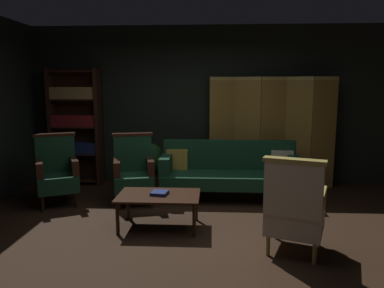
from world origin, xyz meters
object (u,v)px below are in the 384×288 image
armchair_wing_right (134,171)px  book_navy_cloth (160,193)px  velvet_couch (229,169)px  folding_screen (272,131)px  coffee_table (159,198)px  potted_plant (150,163)px  armchair_gilt_accent (295,208)px  armchair_wing_left (57,171)px  bookshelf (76,124)px

armchair_wing_right → book_navy_cloth: bearing=-61.0°
velvet_couch → book_navy_cloth: bearing=-125.0°
velvet_couch → book_navy_cloth: 1.59m
folding_screen → book_navy_cloth: size_ratio=10.82×
coffee_table → potted_plant: (-0.40, 1.69, 0.09)m
armchair_gilt_accent → armchair_wing_left: size_ratio=1.00×
coffee_table → armchair_wing_left: armchair_wing_left is taller
armchair_wing_left → potted_plant: armchair_wing_left is taller
potted_plant → armchair_gilt_accent: bearing=-50.7°
coffee_table → book_navy_cloth: size_ratio=5.04×
velvet_couch → coffee_table: 1.61m
folding_screen → potted_plant: size_ratio=2.69×
folding_screen → armchair_wing_left: 3.55m
coffee_table → potted_plant: potted_plant is taller
armchair_wing_right → folding_screen: bearing=25.5°
coffee_table → armchair_wing_right: bearing=118.5°
potted_plant → book_navy_cloth: potted_plant is taller
armchair_gilt_accent → bookshelf: bearing=140.7°
potted_plant → armchair_wing_left: bearing=-146.2°
armchair_gilt_accent → book_navy_cloth: size_ratio=5.24×
armchair_gilt_accent → velvet_couch: bearing=106.7°
velvet_couch → book_navy_cloth: (-0.91, -1.31, -0.01)m
folding_screen → armchair_gilt_accent: (-0.18, -2.63, -0.50)m
coffee_table → potted_plant: 1.74m
coffee_table → armchair_wing_right: (-0.51, 0.95, 0.12)m
bookshelf → armchair_gilt_accent: (3.28, -2.69, -0.59)m
bookshelf → armchair_wing_right: (1.26, -1.11, -0.59)m
bookshelf → book_navy_cloth: 2.79m
coffee_table → armchair_wing_left: size_ratio=0.96×
book_navy_cloth → armchair_wing_left: bearing=152.7°
bookshelf → book_navy_cloth: bearing=-48.9°
bookshelf → book_navy_cloth: (1.79, -2.05, -0.64)m
velvet_couch → coffee_table: (-0.92, -1.31, -0.08)m
bookshelf → velvet_couch: bookshelf is taller
potted_plant → folding_screen: bearing=8.2°
coffee_table → velvet_couch: bearing=54.9°
folding_screen → bookshelf: bearing=179.0°
bookshelf → armchair_wing_right: size_ratio=1.97×
folding_screen → book_navy_cloth: (-1.67, -1.99, -0.55)m
bookshelf → velvet_couch: (2.70, -0.74, -0.63)m
bookshelf → potted_plant: 1.55m
armchair_wing_left → bookshelf: bearing=96.3°
armchair_wing_right → potted_plant: (0.11, 0.75, -0.03)m
book_navy_cloth → folding_screen: bearing=49.9°
bookshelf → potted_plant: (1.38, -0.36, -0.62)m
armchair_wing_right → armchair_gilt_accent: bearing=-38.0°
armchair_wing_right → potted_plant: armchair_wing_right is taller
coffee_table → book_navy_cloth: 0.07m
folding_screen → book_navy_cloth: 2.66m
bookshelf → velvet_couch: bearing=-15.4°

